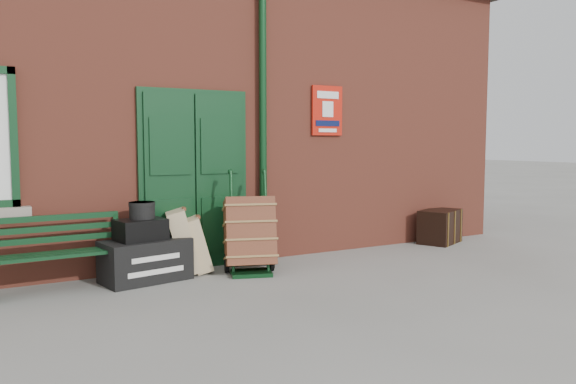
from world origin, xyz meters
TOP-DOWN VIEW (x-y plane):
  - ground at (0.00, 0.00)m, footprint 80.00×80.00m
  - station_building at (-0.00, 3.49)m, footprint 10.30×4.30m
  - bench at (-1.98, 1.11)m, footprint 1.37×0.46m
  - houdini_trunk at (-1.05, 1.08)m, footprint 1.04×0.70m
  - strongbox at (-1.10, 1.08)m, footprint 0.59×0.48m
  - hatbox at (-1.07, 1.11)m, footprint 0.34×0.34m
  - suitcase_back at (-0.54, 1.25)m, footprint 0.53×0.64m
  - suitcase_front at (-0.36, 1.25)m, footprint 0.48×0.57m
  - porter_trolley at (0.19, 0.88)m, footprint 0.77×0.80m
  - dark_trunk at (3.72, 1.25)m, footprint 0.86×0.74m

SIDE VIEW (x-z plane):
  - ground at x=0.00m, z-range 0.00..0.00m
  - houdini_trunk at x=-1.05m, z-range 0.00..0.48m
  - dark_trunk at x=3.72m, z-range 0.00..0.53m
  - suitcase_front at x=-0.36m, z-range 0.00..0.69m
  - suitcase_back at x=-0.54m, z-range 0.00..0.80m
  - bench at x=-1.98m, z-range 0.00..0.85m
  - porter_trolley at x=0.19m, z-range -0.14..1.10m
  - strongbox at x=-1.10m, z-range 0.48..0.72m
  - hatbox at x=-1.07m, z-range 0.72..0.92m
  - station_building at x=0.00m, z-range -0.02..4.34m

